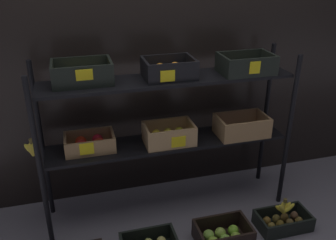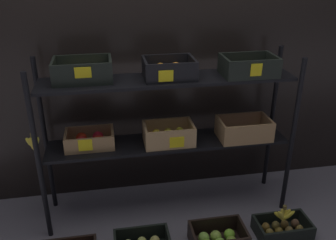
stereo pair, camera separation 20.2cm
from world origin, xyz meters
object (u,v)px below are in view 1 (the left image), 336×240
object	(u,v)px
crate_ground_kiwi	(283,222)
banana_bunch_loose	(284,208)
display_rack	(167,109)
crate_ground_apple_green	(223,236)

from	to	relation	value
crate_ground_kiwi	banana_bunch_loose	xyz separation A→B (m)	(-0.01, -0.00, 0.12)
display_rack	banana_bunch_loose	distance (m)	1.02
crate_ground_kiwi	banana_bunch_loose	distance (m)	0.12
crate_ground_apple_green	crate_ground_kiwi	xyz separation A→B (m)	(0.45, 0.03, -0.01)
crate_ground_apple_green	crate_ground_kiwi	distance (m)	0.45
crate_ground_apple_green	display_rack	bearing A→B (deg)	119.34
banana_bunch_loose	crate_ground_apple_green	bearing A→B (deg)	-176.44
crate_ground_apple_green	crate_ground_kiwi	bearing A→B (deg)	3.66
crate_ground_apple_green	banana_bunch_loose	size ratio (longest dim) A/B	2.22
crate_ground_apple_green	banana_bunch_loose	distance (m)	0.46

